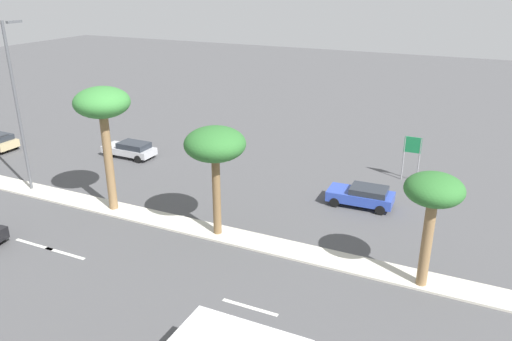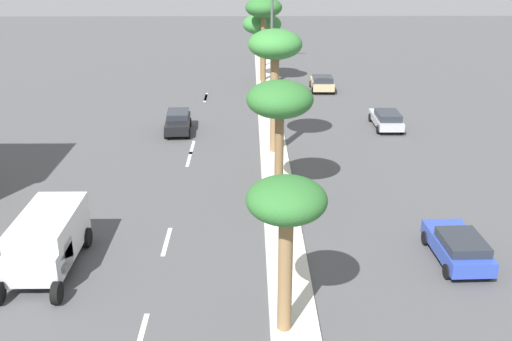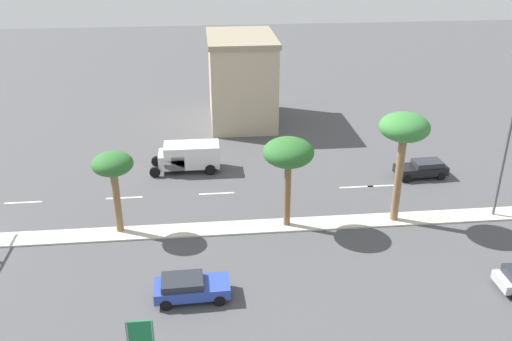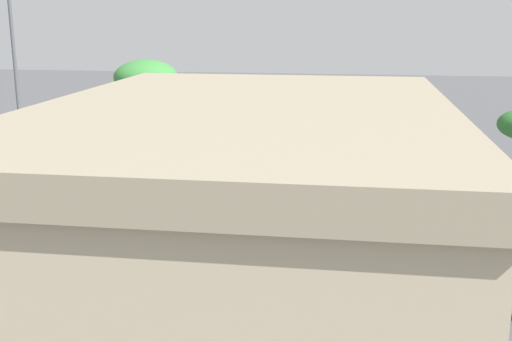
{
  "view_description": "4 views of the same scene",
  "coord_description": "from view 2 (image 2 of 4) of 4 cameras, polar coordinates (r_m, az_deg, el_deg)",
  "views": [
    {
      "loc": [
        -22.6,
        10.55,
        14.19
      ],
      "look_at": [
        1.9,
        21.99,
        3.63
      ],
      "focal_mm": 34.85,
      "sensor_mm": 36.0,
      "label": 1
    },
    {
      "loc": [
        -1.62,
        -6.11,
        13.21
      ],
      "look_at": [
        -1.28,
        22.68,
        2.07
      ],
      "focal_mm": 41.88,
      "sensor_mm": 36.0,
      "label": 2
    },
    {
      "loc": [
        33.4,
        17.96,
        19.92
      ],
      "look_at": [
        -3.65,
        21.77,
        2.73
      ],
      "focal_mm": 38.69,
      "sensor_mm": 36.0,
      "label": 3
    },
    {
      "loc": [
        -32.95,
        20.42,
        10.55
      ],
      "look_at": [
        -3.35,
        24.91,
        3.1
      ],
      "focal_mm": 44.84,
      "sensor_mm": 36.0,
      "label": 4
    }
  ],
  "objects": [
    {
      "name": "median_curb",
      "position": [
        43.81,
        1.48,
        3.67
      ],
      "size": [
        1.8,
        71.31,
        0.12
      ],
      "primitive_type": "cube",
      "color": "beige",
      "rests_on": "ground"
    },
    {
      "name": "lane_stripe_right",
      "position": [
        54.4,
        -4.8,
        7.02
      ],
      "size": [
        0.2,
        2.8,
        0.01
      ],
      "primitive_type": "cube",
      "color": "silver",
      "rests_on": "ground"
    },
    {
      "name": "lane_stripe_center",
      "position": [
        53.97,
        -4.84,
        6.91
      ],
      "size": [
        0.2,
        2.8,
        0.01
      ],
      "primitive_type": "cube",
      "color": "silver",
      "rests_on": "ground"
    },
    {
      "name": "lane_stripe_rear",
      "position": [
        38.79,
        -6.41,
        1.11
      ],
      "size": [
        0.2,
        2.8,
        0.01
      ],
      "primitive_type": "cube",
      "color": "silver",
      "rests_on": "ground"
    },
    {
      "name": "sedan_silver_rear",
      "position": [
        45.85,
        12.36,
        4.85
      ],
      "size": [
        1.95,
        4.57,
        1.35
      ],
      "color": "#B2B2B7",
      "rests_on": "ground"
    },
    {
      "name": "street_lamp_far",
      "position": [
        45.43,
        1.52,
        12.96
      ],
      "size": [
        2.9,
        0.24,
        11.52
      ],
      "color": "#515459",
      "rests_on": "median_curb"
    },
    {
      "name": "palm_tree_outboard",
      "position": [
        59.37,
        0.58,
        13.71
      ],
      "size": [
        3.75,
        3.75,
        6.53
      ],
      "color": "olive",
      "rests_on": "median_curb"
    },
    {
      "name": "palm_tree_trailing",
      "position": [
        19.91,
        2.93,
        -3.52
      ],
      "size": [
        2.73,
        2.73,
        5.8
      ],
      "color": "olive",
      "rests_on": "median_curb"
    },
    {
      "name": "lane_stripe_left",
      "position": [
        28.49,
        -8.53,
        -6.72
      ],
      "size": [
        0.2,
        2.8,
        0.01
      ],
      "primitive_type": "cube",
      "color": "silver",
      "rests_on": "ground"
    },
    {
      "name": "ground_plane",
      "position": [
        36.36,
        1.93,
        -0.17
      ],
      "size": [
        160.0,
        160.0,
        0.0
      ],
      "primitive_type": "plane",
      "color": "#4C4C4F"
    },
    {
      "name": "box_truck",
      "position": [
        26.97,
        -19.35,
        -6.33
      ],
      "size": [
        2.54,
        5.91,
        2.39
      ],
      "color": "silver",
      "rests_on": "ground"
    },
    {
      "name": "palm_tree_rear",
      "position": [
        30.71,
        2.29,
        6.57
      ],
      "size": [
        3.45,
        3.45,
        6.46
      ],
      "color": "brown",
      "rests_on": "median_curb"
    },
    {
      "name": "sedan_black_outboard",
      "position": [
        44.29,
        -7.46,
        4.65
      ],
      "size": [
        2.06,
        4.35,
        1.43
      ],
      "color": "black",
      "rests_on": "ground"
    },
    {
      "name": "lane_stripe_outboard",
      "position": [
        40.95,
        -6.11,
        2.21
      ],
      "size": [
        0.2,
        2.8,
        0.01
      ],
      "primitive_type": "cube",
      "color": "silver",
      "rests_on": "ground"
    },
    {
      "name": "street_lamp_near",
      "position": [
        66.23,
        0.56,
        15.0
      ],
      "size": [
        2.9,
        0.24,
        10.31
      ],
      "color": "slate",
      "rests_on": "median_curb"
    },
    {
      "name": "sedan_blue_far",
      "position": [
        27.65,
        18.74,
        -6.86
      ],
      "size": [
        2.11,
        4.32,
        1.38
      ],
      "color": "#2D47AD",
      "rests_on": "ground"
    },
    {
      "name": "palm_tree_leading",
      "position": [
        56.44,
        0.74,
        15.05
      ],
      "size": [
        3.38,
        3.38,
        8.29
      ],
      "color": "brown",
      "rests_on": "median_curb"
    },
    {
      "name": "palm_tree_right",
      "position": [
        38.04,
        1.84,
        11.51
      ],
      "size": [
        3.4,
        3.4,
        7.98
      ],
      "color": "olive",
      "rests_on": "median_curb"
    },
    {
      "name": "lane_stripe_leading",
      "position": [
        22.45,
        -10.94,
        -15.32
      ],
      "size": [
        0.2,
        2.8,
        0.01
      ],
      "primitive_type": "cube",
      "color": "silver",
      "rests_on": "ground"
    },
    {
      "name": "sedan_tan_near",
      "position": [
        56.65,
        6.33,
        8.33
      ],
      "size": [
        2.13,
        4.0,
        1.43
      ],
      "color": "tan",
      "rests_on": "ground"
    }
  ]
}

